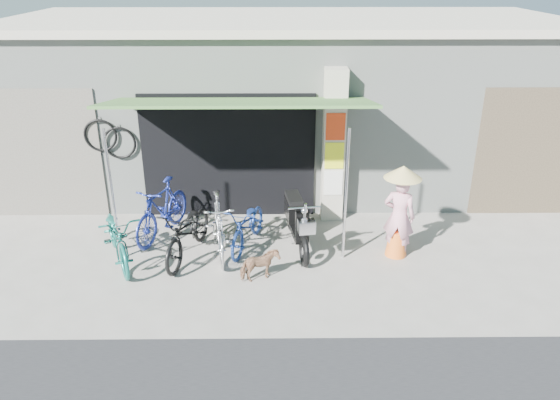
{
  "coord_description": "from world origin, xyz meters",
  "views": [
    {
      "loc": [
        -0.29,
        -7.62,
        4.78
      ],
      "look_at": [
        -0.2,
        1.0,
        1.0
      ],
      "focal_mm": 35.0,
      "sensor_mm": 36.0,
      "label": 1
    }
  ],
  "objects_px": {
    "moped": "(297,221)",
    "nun": "(399,212)",
    "bike_blue": "(162,210)",
    "bike_silver": "(219,226)",
    "street_dog": "(260,266)",
    "bike_teal": "(118,236)",
    "bike_black": "(189,232)",
    "bike_navy": "(248,226)"
  },
  "relations": [
    {
      "from": "bike_blue",
      "to": "bike_black",
      "type": "relative_size",
      "value": 0.97
    },
    {
      "from": "bike_black",
      "to": "bike_silver",
      "type": "relative_size",
      "value": 1.05
    },
    {
      "from": "bike_navy",
      "to": "nun",
      "type": "relative_size",
      "value": 0.97
    },
    {
      "from": "bike_teal",
      "to": "street_dog",
      "type": "relative_size",
      "value": 2.93
    },
    {
      "from": "bike_teal",
      "to": "bike_blue",
      "type": "height_order",
      "value": "bike_blue"
    },
    {
      "from": "moped",
      "to": "nun",
      "type": "relative_size",
      "value": 1.14
    },
    {
      "from": "bike_silver",
      "to": "street_dog",
      "type": "height_order",
      "value": "bike_silver"
    },
    {
      "from": "bike_teal",
      "to": "moped",
      "type": "height_order",
      "value": "moped"
    },
    {
      "from": "bike_teal",
      "to": "bike_navy",
      "type": "distance_m",
      "value": 2.26
    },
    {
      "from": "bike_black",
      "to": "street_dog",
      "type": "relative_size",
      "value": 2.93
    },
    {
      "from": "moped",
      "to": "bike_teal",
      "type": "bearing_deg",
      "value": -177.67
    },
    {
      "from": "nun",
      "to": "street_dog",
      "type": "bearing_deg",
      "value": 40.66
    },
    {
      "from": "bike_silver",
      "to": "bike_navy",
      "type": "height_order",
      "value": "bike_silver"
    },
    {
      "from": "bike_navy",
      "to": "bike_silver",
      "type": "bearing_deg",
      "value": -138.87
    },
    {
      "from": "street_dog",
      "to": "moped",
      "type": "distance_m",
      "value": 1.36
    },
    {
      "from": "bike_black",
      "to": "bike_silver",
      "type": "height_order",
      "value": "bike_silver"
    },
    {
      "from": "bike_teal",
      "to": "bike_black",
      "type": "bearing_deg",
      "value": -16.01
    },
    {
      "from": "bike_silver",
      "to": "moped",
      "type": "distance_m",
      "value": 1.4
    },
    {
      "from": "moped",
      "to": "bike_navy",
      "type": "bearing_deg",
      "value": 174.79
    },
    {
      "from": "bike_blue",
      "to": "bike_navy",
      "type": "relative_size",
      "value": 1.11
    },
    {
      "from": "bike_silver",
      "to": "moped",
      "type": "bearing_deg",
      "value": 2.12
    },
    {
      "from": "bike_silver",
      "to": "bike_navy",
      "type": "bearing_deg",
      "value": 15.64
    },
    {
      "from": "bike_teal",
      "to": "moped",
      "type": "distance_m",
      "value": 3.12
    },
    {
      "from": "bike_navy",
      "to": "nun",
      "type": "distance_m",
      "value": 2.68
    },
    {
      "from": "bike_blue",
      "to": "street_dog",
      "type": "relative_size",
      "value": 2.83
    },
    {
      "from": "bike_black",
      "to": "bike_navy",
      "type": "relative_size",
      "value": 1.15
    },
    {
      "from": "street_dog",
      "to": "bike_silver",
      "type": "bearing_deg",
      "value": 13.53
    },
    {
      "from": "bike_navy",
      "to": "nun",
      "type": "xyz_separation_m",
      "value": [
        2.62,
        -0.33,
        0.41
      ]
    },
    {
      "from": "bike_black",
      "to": "bike_teal",
      "type": "bearing_deg",
      "value": -158.17
    },
    {
      "from": "street_dog",
      "to": "bike_black",
      "type": "bearing_deg",
      "value": 32.29
    },
    {
      "from": "bike_teal",
      "to": "bike_blue",
      "type": "relative_size",
      "value": 1.04
    },
    {
      "from": "bike_silver",
      "to": "moped",
      "type": "height_order",
      "value": "moped"
    },
    {
      "from": "bike_silver",
      "to": "bike_black",
      "type": "bearing_deg",
      "value": -176.17
    },
    {
      "from": "bike_blue",
      "to": "bike_silver",
      "type": "height_order",
      "value": "bike_blue"
    },
    {
      "from": "street_dog",
      "to": "bike_blue",
      "type": "bearing_deg",
      "value": 24.01
    },
    {
      "from": "bike_navy",
      "to": "bike_black",
      "type": "bearing_deg",
      "value": -144.66
    },
    {
      "from": "street_dog",
      "to": "nun",
      "type": "bearing_deg",
      "value": -96.48
    },
    {
      "from": "moped",
      "to": "nun",
      "type": "bearing_deg",
      "value": -19.8
    },
    {
      "from": "bike_black",
      "to": "nun",
      "type": "relative_size",
      "value": 1.11
    },
    {
      "from": "moped",
      "to": "nun",
      "type": "height_order",
      "value": "nun"
    },
    {
      "from": "bike_silver",
      "to": "street_dog",
      "type": "relative_size",
      "value": 2.79
    },
    {
      "from": "bike_navy",
      "to": "street_dog",
      "type": "height_order",
      "value": "bike_navy"
    }
  ]
}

